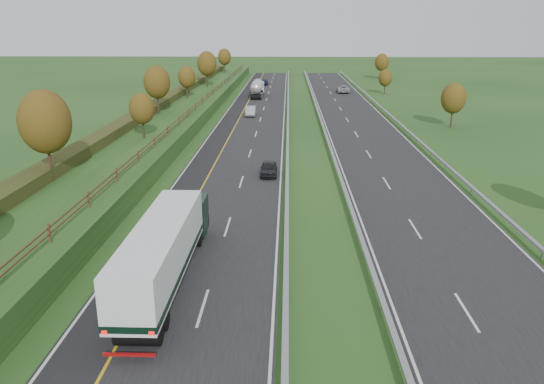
{
  "coord_description": "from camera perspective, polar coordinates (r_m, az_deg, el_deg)",
  "views": [
    {
      "loc": [
        5.74,
        -14.08,
        14.45
      ],
      "look_at": [
        4.54,
        24.93,
        2.2
      ],
      "focal_mm": 35.0,
      "sensor_mm": 36.0,
      "label": 1
    }
  ],
  "objects": [
    {
      "name": "ground",
      "position": [
        70.61,
        3.57,
        5.58
      ],
      "size": [
        400.0,
        400.0,
        0.0
      ],
      "primitive_type": "plane",
      "color": "#22481A",
      "rests_on": "ground"
    },
    {
      "name": "near_carriageway",
      "position": [
        75.69,
        -2.64,
        6.42
      ],
      "size": [
        10.5,
        200.0,
        0.04
      ],
      "primitive_type": "cube",
      "color": "black",
      "rests_on": "ground"
    },
    {
      "name": "far_carriageway",
      "position": [
        76.24,
        9.9,
        6.26
      ],
      "size": [
        10.5,
        200.0,
        0.04
      ],
      "primitive_type": "cube",
      "color": "black",
      "rests_on": "ground"
    },
    {
      "name": "hard_shoulder",
      "position": [
        76.07,
        -5.47,
        6.41
      ],
      "size": [
        3.0,
        200.0,
        0.04
      ],
      "primitive_type": "cube",
      "color": "black",
      "rests_on": "ground"
    },
    {
      "name": "lane_markings",
      "position": [
        75.35,
        2.24,
        6.4
      ],
      "size": [
        26.75,
        200.0,
        0.01
      ],
      "color": "silver",
      "rests_on": "near_carriageway"
    },
    {
      "name": "embankment_left",
      "position": [
        77.59,
        -12.34,
        7.04
      ],
      "size": [
        12.0,
        200.0,
        2.0
      ],
      "primitive_type": "cube",
      "color": "#22481A",
      "rests_on": "ground"
    },
    {
      "name": "hedge_left",
      "position": [
        77.84,
        -13.86,
        8.13
      ],
      "size": [
        2.2,
        180.0,
        1.1
      ],
      "primitive_type": "cube",
      "color": "#2D3716",
      "rests_on": "embankment_left"
    },
    {
      "name": "fence_left",
      "position": [
        75.94,
        -9.17,
        8.33
      ],
      "size": [
        0.12,
        189.06,
        1.2
      ],
      "color": "#422B19",
      "rests_on": "embankment_left"
    },
    {
      "name": "median_barrier_near",
      "position": [
        75.36,
        1.71,
        6.84
      ],
      "size": [
        0.32,
        200.0,
        0.71
      ],
      "color": "#989BA0",
      "rests_on": "ground"
    },
    {
      "name": "median_barrier_far",
      "position": [
        75.53,
        5.61,
        6.79
      ],
      "size": [
        0.32,
        200.0,
        0.71
      ],
      "color": "#989BA0",
      "rests_on": "ground"
    },
    {
      "name": "outer_barrier_far",
      "position": [
        77.16,
        14.22,
        6.57
      ],
      "size": [
        0.32,
        200.0,
        0.71
      ],
      "color": "#989BA0",
      "rests_on": "ground"
    },
    {
      "name": "trees_left",
      "position": [
        73.51,
        -12.96,
        10.68
      ],
      "size": [
        6.64,
        164.3,
        7.66
      ],
      "color": "#2D2116",
      "rests_on": "embankment_left"
    },
    {
      "name": "trees_far",
      "position": [
        106.55,
        15.1,
        11.35
      ],
      "size": [
        8.45,
        118.6,
        7.12
      ],
      "color": "#2D2116",
      "rests_on": "ground"
    },
    {
      "name": "box_lorry",
      "position": [
        31.12,
        -11.4,
        -5.86
      ],
      "size": [
        2.58,
        16.28,
        4.06
      ],
      "color": "black",
      "rests_on": "near_carriageway"
    },
    {
      "name": "road_tanker",
      "position": [
        114.96,
        -1.6,
        11.13
      ],
      "size": [
        2.4,
        11.22,
        3.46
      ],
      "color": "silver",
      "rests_on": "near_carriageway"
    },
    {
      "name": "car_dark_near",
      "position": [
        53.41,
        -0.34,
        2.55
      ],
      "size": [
        1.67,
        4.11,
        1.4
      ],
      "primitive_type": "imported",
      "rotation": [
        0.0,
        0.0,
        0.0
      ],
      "color": "black",
      "rests_on": "near_carriageway"
    },
    {
      "name": "car_silver_mid",
      "position": [
        90.08,
        -2.31,
        8.71
      ],
      "size": [
        1.75,
        4.79,
        1.57
      ],
      "primitive_type": "imported",
      "rotation": [
        0.0,
        0.0,
        0.02
      ],
      "color": "#A8A9AD",
      "rests_on": "near_carriageway"
    },
    {
      "name": "car_small_far",
      "position": [
        137.55,
        -0.91,
        11.7
      ],
      "size": [
        2.45,
        4.94,
        1.38
      ],
      "primitive_type": "imported",
      "rotation": [
        0.0,
        0.0,
        -0.11
      ],
      "color": "#111837",
      "rests_on": "near_carriageway"
    },
    {
      "name": "car_oncoming",
      "position": [
        123.04,
        7.65,
        10.93
      ],
      "size": [
        2.85,
        5.93,
        1.63
      ],
      "primitive_type": "imported",
      "rotation": [
        0.0,
        0.0,
        3.12
      ],
      "color": "#B2B1B6",
      "rests_on": "far_carriageway"
    }
  ]
}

